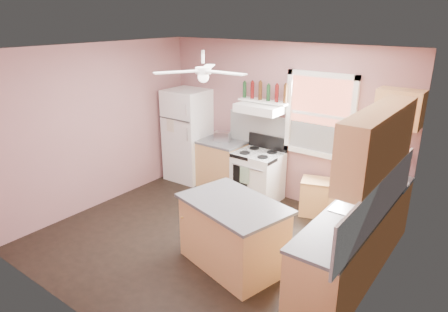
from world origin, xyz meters
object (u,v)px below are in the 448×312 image
Objects in this scene: refrigerator at (188,135)px; island at (233,235)px; stove at (258,176)px; cart at (319,198)px; toaster at (222,137)px.

refrigerator reaches higher than island.
stove is (1.62, -0.01, -0.46)m from refrigerator.
refrigerator is at bearing 162.59° from cart.
toaster reaches higher than island.
island is at bearing -69.74° from toaster.
toaster is 0.22× the size of island.
toaster is 2.07m from cart.
cart is 0.46× the size of island.
stove is at bearing 165.77° from cart.
toaster is at bearing 144.29° from island.
island is at bearing -118.31° from cart.
stove is at bearing -24.21° from toaster.
cart is (1.12, 0.10, -0.14)m from stove.
refrigerator is 1.68m from stove.
toaster is 0.47× the size of cart.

